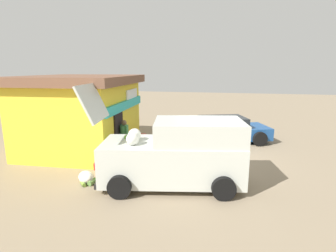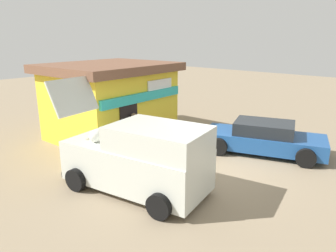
{
  "view_description": "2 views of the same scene",
  "coord_description": "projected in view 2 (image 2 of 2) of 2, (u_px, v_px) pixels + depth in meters",
  "views": [
    {
      "loc": [
        -10.35,
        -0.41,
        3.55
      ],
      "look_at": [
        0.17,
        1.87,
        1.2
      ],
      "focal_mm": 28.1,
      "sensor_mm": 36.0,
      "label": 1
    },
    {
      "loc": [
        -8.46,
        -5.17,
        4.34
      ],
      "look_at": [
        0.12,
        2.42,
        1.06
      ],
      "focal_mm": 33.33,
      "sensor_mm": 36.0,
      "label": 2
    }
  ],
  "objects": [
    {
      "name": "vendor_standing",
      "position": [
        134.0,
        129.0,
        12.08
      ],
      "size": [
        0.48,
        0.48,
        1.54
      ],
      "color": "#4C4C51",
      "rests_on": "ground_plane"
    },
    {
      "name": "storefront_bar",
      "position": [
        111.0,
        100.0,
        13.76
      ],
      "size": [
        5.43,
        4.71,
        3.26
      ],
      "color": "yellow",
      "rests_on": "ground_plane"
    },
    {
      "name": "customer_bending",
      "position": [
        111.0,
        139.0,
        11.16
      ],
      "size": [
        0.74,
        0.74,
        1.29
      ],
      "color": "navy",
      "rests_on": "ground_plane"
    },
    {
      "name": "unloaded_banana_pile",
      "position": [
        72.0,
        165.0,
        10.54
      ],
      "size": [
        0.73,
        0.73,
        0.38
      ],
      "color": "silver",
      "rests_on": "ground_plane"
    },
    {
      "name": "delivery_van",
      "position": [
        140.0,
        158.0,
        8.91
      ],
      "size": [
        2.8,
        4.97,
        3.1
      ],
      "color": "silver",
      "rests_on": "ground_plane"
    },
    {
      "name": "ground_plane",
      "position": [
        219.0,
        170.0,
        10.58
      ],
      "size": [
        60.0,
        60.0,
        0.0
      ],
      "primitive_type": "plane",
      "color": "gray"
    },
    {
      "name": "parked_sedan",
      "position": [
        263.0,
        138.0,
        11.99
      ],
      "size": [
        3.18,
        4.8,
        1.24
      ],
      "color": "#1E4C8C",
      "rests_on": "ground_plane"
    },
    {
      "name": "paint_bucket",
      "position": [
        176.0,
        132.0,
        14.12
      ],
      "size": [
        0.33,
        0.33,
        0.35
      ],
      "primitive_type": "cylinder",
      "color": "#BF3F33",
      "rests_on": "ground_plane"
    }
  ]
}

